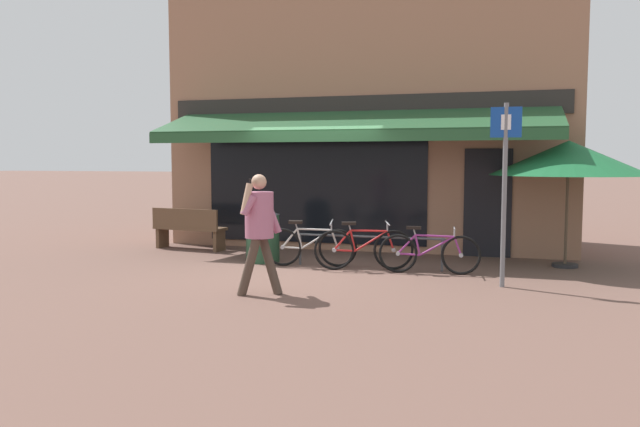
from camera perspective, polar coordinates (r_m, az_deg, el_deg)
ground_plane at (r=10.61m, az=-2.25°, el=-5.29°), size 160.00×160.00×0.00m
shop_front at (r=14.29m, az=4.91°, el=9.89°), size 8.57×4.58×6.26m
bike_rack_rail at (r=10.88m, az=4.49°, el=-2.61°), size 2.62×0.04×0.57m
bicycle_silver at (r=11.00m, az=-0.95°, el=-2.99°), size 1.66×0.52×0.84m
bicycle_red at (r=10.69m, az=4.01°, el=-3.20°), size 1.65×0.65×0.83m
bicycle_purple at (r=10.48m, az=9.93°, el=-3.54°), size 1.67×0.52×0.79m
pedestrian_adult at (r=8.67m, az=-5.57°, el=-0.73°), size 0.59×0.67×1.70m
litter_bin at (r=11.57m, az=-5.26°, el=-1.94°), size 0.63×0.63×1.00m
parking_sign at (r=9.52m, az=16.53°, el=3.29°), size 0.44×0.07×2.71m
cafe_parasol at (r=11.69m, az=21.77°, el=4.72°), size 2.68×2.68×2.22m
park_bench at (r=13.36m, az=-11.95°, el=-1.28°), size 1.64×0.64×0.87m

